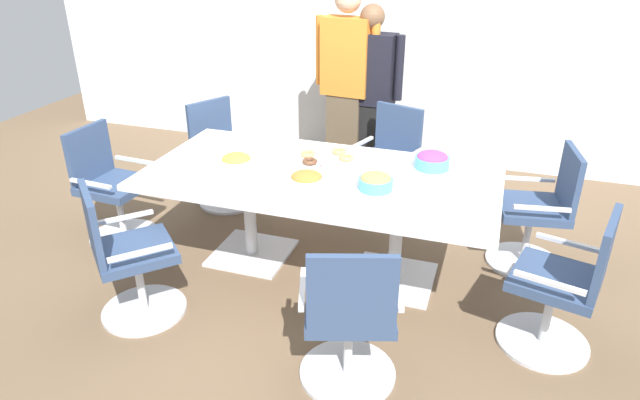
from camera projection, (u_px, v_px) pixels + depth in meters
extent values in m
cube|color=brown|center=(320.00, 267.00, 4.13)|extent=(10.00, 10.00, 0.01)
cube|color=silver|center=(396.00, 23.00, 5.56)|extent=(8.00, 0.10, 2.80)
cube|color=white|center=(320.00, 176.00, 3.81)|extent=(2.40, 1.20, 0.04)
cube|color=silver|center=(252.00, 253.00, 4.28)|extent=(0.56, 0.56, 0.02)
cylinder|color=silver|center=(250.00, 212.00, 4.13)|extent=(0.09, 0.09, 0.69)
cube|color=silver|center=(393.00, 278.00, 3.97)|extent=(0.56, 0.56, 0.02)
cylinder|color=silver|center=(396.00, 235.00, 3.81)|extent=(0.09, 0.09, 0.69)
cylinder|color=silver|center=(382.00, 209.00, 4.94)|extent=(0.68, 0.68, 0.02)
cylinder|color=silver|center=(383.00, 187.00, 4.85)|extent=(0.05, 0.05, 0.41)
cube|color=#33476B|center=(385.00, 163.00, 4.75)|extent=(0.58, 0.58, 0.06)
cube|color=#33476B|center=(399.00, 129.00, 4.79)|extent=(0.43, 0.18, 0.42)
cube|color=silver|center=(411.00, 156.00, 4.56)|extent=(0.15, 0.36, 0.02)
cube|color=silver|center=(361.00, 143.00, 4.83)|extent=(0.15, 0.36, 0.02)
cylinder|color=silver|center=(229.00, 201.00, 5.10)|extent=(0.73, 0.73, 0.02)
cylinder|color=silver|center=(228.00, 179.00, 5.00)|extent=(0.05, 0.05, 0.41)
cube|color=#33476B|center=(226.00, 155.00, 4.90)|extent=(0.62, 0.62, 0.06)
cube|color=#33476B|center=(210.00, 124.00, 4.93)|extent=(0.24, 0.41, 0.42)
cube|color=silver|center=(247.00, 136.00, 5.00)|extent=(0.34, 0.20, 0.02)
cube|color=silver|center=(201.00, 149.00, 4.70)|extent=(0.34, 0.20, 0.02)
cylinder|color=silver|center=(125.00, 236.00, 4.52)|extent=(0.57, 0.57, 0.02)
cylinder|color=silver|center=(121.00, 212.00, 4.43)|extent=(0.05, 0.05, 0.41)
cube|color=#33476B|center=(116.00, 186.00, 4.32)|extent=(0.49, 0.49, 0.06)
cube|color=#33476B|center=(89.00, 153.00, 4.29)|extent=(0.07, 0.44, 0.42)
cube|color=silver|center=(134.00, 160.00, 4.48)|extent=(0.37, 0.05, 0.02)
cube|color=silver|center=(90.00, 184.00, 4.07)|extent=(0.37, 0.05, 0.02)
cylinder|color=silver|center=(145.00, 310.00, 3.65)|extent=(0.76, 0.76, 0.02)
cylinder|color=silver|center=(140.00, 282.00, 3.55)|extent=(0.05, 0.05, 0.41)
cube|color=#33476B|center=(135.00, 251.00, 3.45)|extent=(0.65, 0.65, 0.06)
cube|color=#33476B|center=(92.00, 225.00, 3.25)|extent=(0.34, 0.33, 0.42)
cube|color=silver|center=(124.00, 218.00, 3.59)|extent=(0.28, 0.29, 0.02)
cube|color=silver|center=(140.00, 253.00, 3.20)|extent=(0.28, 0.29, 0.02)
cylinder|color=silver|center=(347.00, 372.00, 3.13)|extent=(0.68, 0.68, 0.02)
cylinder|color=silver|center=(348.00, 342.00, 3.04)|extent=(0.05, 0.05, 0.41)
cube|color=#33476B|center=(349.00, 308.00, 2.93)|extent=(0.58, 0.58, 0.06)
cube|color=#33476B|center=(352.00, 294.00, 2.64)|extent=(0.43, 0.17, 0.42)
cube|color=silver|center=(303.00, 288.00, 2.88)|extent=(0.14, 0.36, 0.02)
cube|color=silver|center=(397.00, 289.00, 2.88)|extent=(0.14, 0.36, 0.02)
cylinder|color=silver|center=(542.00, 341.00, 3.37)|extent=(0.66, 0.66, 0.02)
cylinder|color=silver|center=(548.00, 312.00, 3.27)|extent=(0.05, 0.05, 0.41)
cube|color=#33476B|center=(555.00, 279.00, 3.17)|extent=(0.56, 0.56, 0.06)
cube|color=#33476B|center=(605.00, 254.00, 2.96)|extent=(0.15, 0.43, 0.42)
cube|color=silver|center=(549.00, 283.00, 2.93)|extent=(0.36, 0.12, 0.02)
cube|color=silver|center=(568.00, 243.00, 3.30)|extent=(0.36, 0.12, 0.02)
cylinder|color=silver|center=(522.00, 261.00, 4.17)|extent=(0.62, 0.62, 0.02)
cylinder|color=silver|center=(527.00, 236.00, 4.08)|extent=(0.05, 0.05, 0.41)
cube|color=#33476B|center=(532.00, 208.00, 3.98)|extent=(0.53, 0.53, 0.06)
cube|color=#33476B|center=(570.00, 179.00, 3.84)|extent=(0.11, 0.44, 0.42)
cube|color=silver|center=(542.00, 208.00, 3.71)|extent=(0.37, 0.09, 0.02)
cube|color=silver|center=(529.00, 179.00, 4.14)|extent=(0.37, 0.09, 0.02)
cube|color=brown|center=(345.00, 138.00, 5.37)|extent=(0.34, 0.23, 0.87)
cube|color=orange|center=(347.00, 57.00, 5.03)|extent=(0.46, 0.26, 0.69)
cylinder|color=orange|center=(375.00, 55.00, 4.91)|extent=(0.09, 0.09, 0.62)
cylinder|color=orange|center=(320.00, 50.00, 5.11)|extent=(0.09, 0.09, 0.62)
cube|color=black|center=(367.00, 144.00, 5.33)|extent=(0.34, 0.23, 0.80)
cube|color=black|center=(370.00, 69.00, 5.02)|extent=(0.46, 0.26, 0.63)
sphere|color=brown|center=(373.00, 17.00, 4.82)|extent=(0.22, 0.22, 0.22)
cylinder|color=black|center=(399.00, 68.00, 4.91)|extent=(0.09, 0.09, 0.57)
cylinder|color=black|center=(343.00, 63.00, 5.10)|extent=(0.09, 0.09, 0.57)
cylinder|color=#4C9EC6|center=(375.00, 184.00, 3.56)|extent=(0.22, 0.22, 0.07)
ellipsoid|color=tan|center=(376.00, 178.00, 3.55)|extent=(0.20, 0.20, 0.07)
cylinder|color=white|center=(237.00, 165.00, 3.84)|extent=(0.23, 0.23, 0.08)
ellipsoid|color=yellow|center=(236.00, 159.00, 3.82)|extent=(0.20, 0.20, 0.08)
cylinder|color=#4C9EC6|center=(432.00, 162.00, 3.88)|extent=(0.24, 0.24, 0.08)
ellipsoid|color=#9E3D8E|center=(432.00, 157.00, 3.86)|extent=(0.21, 0.21, 0.07)
cylinder|color=beige|center=(306.00, 182.00, 3.58)|extent=(0.23, 0.23, 0.08)
ellipsoid|color=#AD702D|center=(306.00, 177.00, 3.56)|extent=(0.20, 0.20, 0.07)
cylinder|color=white|center=(326.00, 160.00, 4.02)|extent=(0.39, 0.39, 0.01)
torus|color=tan|center=(346.00, 158.00, 3.99)|extent=(0.11, 0.11, 0.03)
torus|color=tan|center=(339.00, 151.00, 4.11)|extent=(0.11, 0.11, 0.03)
torus|color=pink|center=(319.00, 150.00, 4.13)|extent=(0.11, 0.11, 0.03)
torus|color=tan|center=(308.00, 154.00, 4.06)|extent=(0.11, 0.11, 0.03)
torus|color=brown|center=(310.00, 161.00, 3.93)|extent=(0.11, 0.11, 0.03)
torus|color=pink|center=(328.00, 164.00, 3.88)|extent=(0.11, 0.11, 0.03)
cylinder|color=white|center=(447.00, 210.00, 3.31)|extent=(0.24, 0.24, 0.01)
cylinder|color=silver|center=(447.00, 209.00, 3.31)|extent=(0.24, 0.24, 0.01)
cylinder|color=white|center=(447.00, 208.00, 3.30)|extent=(0.24, 0.24, 0.01)
cylinder|color=silver|center=(447.00, 207.00, 3.30)|extent=(0.24, 0.24, 0.01)
cylinder|color=white|center=(447.00, 206.00, 3.30)|extent=(0.24, 0.24, 0.01)
cylinder|color=silver|center=(447.00, 205.00, 3.30)|extent=(0.24, 0.24, 0.01)
cube|color=white|center=(218.00, 150.00, 4.13)|extent=(0.18, 0.18, 0.05)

